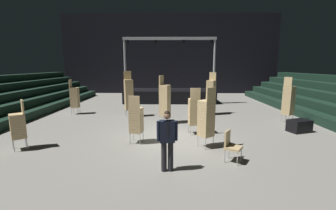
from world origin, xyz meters
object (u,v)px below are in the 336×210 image
Objects in this scene: stage_riser at (170,95)px; man_with_tie at (167,138)px; chair_stack_rear_left at (18,125)px; chair_stack_aisle_left at (289,100)px; chair_stack_mid_left at (194,111)px; loose_chair_near_man at (231,144)px; chair_stack_front_left at (129,94)px; chair_stack_rear_centre at (75,97)px; chair_stack_mid_right at (136,119)px; chair_stack_mid_centre at (165,100)px; chair_stack_front_right at (206,118)px; chair_stack_rear_right at (211,94)px; equipment_road_case at (299,126)px.

stage_riser is 12.02m from man_with_tie.
chair_stack_aisle_left is at bearing -109.96° from chair_stack_rear_left.
loose_chair_near_man is at bearing -79.13° from chair_stack_mid_left.
chair_stack_rear_centre is at bearing -33.58° from chair_stack_front_left.
stage_riser is at bearing 93.13° from chair_stack_mid_right.
chair_stack_front_left is at bearing -112.63° from stage_riser.
loose_chair_near_man is at bearing 42.54° from chair_stack_rear_centre.
man_with_tie is at bearing 86.68° from chair_stack_front_left.
chair_stack_mid_centre is (-0.21, 5.19, 0.24)m from man_with_tie.
chair_stack_front_right is 8.82m from chair_stack_rear_centre.
stage_riser is 5.36m from chair_stack_rear_right.
chair_stack_mid_centre is 6.14m from equipment_road_case.
chair_stack_mid_centre is 6.23m from chair_stack_aisle_left.
man_with_tie is 0.79× the size of chair_stack_front_right.
chair_stack_mid_left is 0.79× the size of chair_stack_rear_right.
stage_riser is 11.63m from chair_stack_rear_left.
chair_stack_mid_left is 1.09× the size of chair_stack_mid_right.
chair_stack_rear_centre reaches higher than chair_stack_mid_left.
chair_stack_rear_centre is at bearing -58.02° from man_with_tie.
stage_riser is at bearing -170.43° from chair_stack_aisle_left.
chair_stack_rear_centre is (-8.05, 0.01, -0.21)m from chair_stack_rear_right.
chair_stack_mid_centre is at bearing -92.80° from chair_stack_rear_left.
chair_stack_front_right is 1.04× the size of chair_stack_rear_centre.
chair_stack_rear_left is 0.83× the size of chair_stack_rear_centre.
chair_stack_mid_centre is at bearing -93.23° from man_with_tie.
man_with_tie is 8.13m from chair_stack_aisle_left.
stage_riser is 3.06× the size of chair_stack_aisle_left.
loose_chair_near_man is at bearing -17.73° from chair_stack_mid_right.
equipment_road_case is (5.71, -8.24, -0.31)m from stage_riser.
chair_stack_rear_left is at bearing 145.93° from chair_stack_front_right.
chair_stack_aisle_left is (11.12, 3.91, 0.29)m from chair_stack_rear_left.
chair_stack_mid_left is (3.33, -3.21, -0.29)m from chair_stack_front_left.
chair_stack_front_right is 5.55m from chair_stack_rear_right.
chair_stack_rear_right reaches higher than chair_stack_mid_centre.
stage_riser is 3.31× the size of chair_stack_front_right.
chair_stack_mid_right is (-2.52, 0.40, -0.17)m from chair_stack_front_right.
chair_stack_front_left is 4.75m from chair_stack_rear_right.
stage_riser reaches higher than loose_chair_near_man.
chair_stack_rear_right is (2.46, -4.72, 0.66)m from stage_riser.
chair_stack_aisle_left is (7.20, 3.20, 0.25)m from chair_stack_mid_right.
chair_stack_front_right reaches higher than man_with_tie.
chair_stack_front_right is (3.60, -4.76, -0.21)m from chair_stack_front_left.
chair_stack_front_right reaches higher than chair_stack_mid_left.
chair_stack_rear_right is at bearing 41.74° from chair_stack_front_right.
stage_riser reaches higher than chair_stack_rear_centre.
chair_stack_rear_left is at bearing -0.89° from chair_stack_rear_centre.
chair_stack_aisle_left is at bearing 33.89° from chair_stack_mid_right.
chair_stack_mid_left reaches higher than man_with_tie.
chair_stack_aisle_left is at bearing -47.33° from stage_riser.
chair_stack_aisle_left is (6.22, 0.28, -0.04)m from chair_stack_mid_centre.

